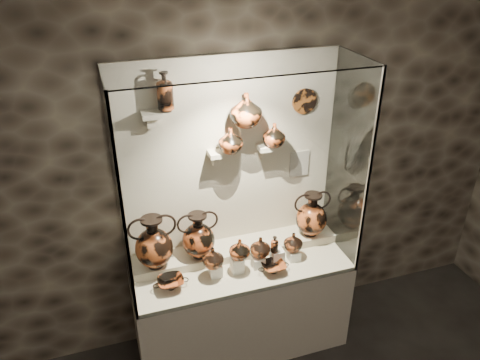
% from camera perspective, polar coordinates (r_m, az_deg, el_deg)
% --- Properties ---
extents(wall_back, '(5.00, 0.02, 3.20)m').
position_cam_1_polar(wall_back, '(3.55, -1.46, 2.51)').
color(wall_back, black).
rests_on(wall_back, ground).
extents(plinth, '(1.70, 0.60, 0.80)m').
position_cam_1_polar(plinth, '(3.98, 0.14, -15.23)').
color(plinth, '#C0B69B').
rests_on(plinth, floor).
extents(front_tier, '(1.68, 0.58, 0.03)m').
position_cam_1_polar(front_tier, '(3.71, 0.15, -10.56)').
color(front_tier, '#C3B597').
rests_on(front_tier, plinth).
extents(rear_tier, '(1.70, 0.25, 0.10)m').
position_cam_1_polar(rear_tier, '(3.82, -0.69, -8.60)').
color(rear_tier, '#C3B597').
rests_on(rear_tier, plinth).
extents(back_panel, '(1.70, 0.03, 1.60)m').
position_cam_1_polar(back_panel, '(3.55, -1.44, 2.47)').
color(back_panel, '#C0B69B').
rests_on(back_panel, plinth).
extents(glass_front, '(1.70, 0.01, 1.60)m').
position_cam_1_polar(glass_front, '(3.04, 1.92, -2.26)').
color(glass_front, white).
rests_on(glass_front, plinth).
extents(glass_left, '(0.01, 0.60, 1.60)m').
position_cam_1_polar(glass_left, '(3.15, -14.62, -2.03)').
color(glass_left, white).
rests_on(glass_left, plinth).
extents(glass_right, '(0.01, 0.60, 1.60)m').
position_cam_1_polar(glass_right, '(3.61, 13.03, 2.17)').
color(glass_right, white).
rests_on(glass_right, plinth).
extents(glass_top, '(1.70, 0.60, 0.01)m').
position_cam_1_polar(glass_top, '(2.99, 0.18, 13.83)').
color(glass_top, white).
rests_on(glass_top, back_panel).
extents(frame_post_left, '(0.02, 0.02, 1.60)m').
position_cam_1_polar(frame_post_left, '(2.90, -13.98, -4.75)').
color(frame_post_left, gray).
rests_on(frame_post_left, plinth).
extents(frame_post_right, '(0.02, 0.02, 1.60)m').
position_cam_1_polar(frame_post_right, '(3.39, 15.36, 0.10)').
color(frame_post_right, gray).
rests_on(frame_post_right, plinth).
extents(pedestal_a, '(0.09, 0.09, 0.10)m').
position_cam_1_polar(pedestal_a, '(3.58, -3.00, -10.89)').
color(pedestal_a, silver).
rests_on(pedestal_a, front_tier).
extents(pedestal_b, '(0.09, 0.09, 0.13)m').
position_cam_1_polar(pedestal_b, '(3.61, -0.37, -10.20)').
color(pedestal_b, silver).
rests_on(pedestal_b, front_tier).
extents(pedestal_c, '(0.09, 0.09, 0.09)m').
position_cam_1_polar(pedestal_c, '(3.67, 2.20, -9.92)').
color(pedestal_c, silver).
rests_on(pedestal_c, front_tier).
extents(pedestal_d, '(0.09, 0.09, 0.12)m').
position_cam_1_polar(pedestal_d, '(3.71, 4.56, -9.24)').
color(pedestal_d, silver).
rests_on(pedestal_d, front_tier).
extents(pedestal_e, '(0.09, 0.09, 0.08)m').
position_cam_1_polar(pedestal_e, '(3.77, 6.54, -9.05)').
color(pedestal_e, silver).
rests_on(pedestal_e, front_tier).
extents(bracket_ul, '(0.14, 0.12, 0.04)m').
position_cam_1_polar(bracket_ul, '(3.20, -10.68, 7.83)').
color(bracket_ul, '#C0B69B').
rests_on(bracket_ul, back_panel).
extents(bracket_ca, '(0.14, 0.12, 0.04)m').
position_cam_1_polar(bracket_ca, '(3.42, -2.70, 3.24)').
color(bracket_ca, '#C0B69B').
rests_on(bracket_ca, back_panel).
extents(bracket_cb, '(0.10, 0.12, 0.04)m').
position_cam_1_polar(bracket_cb, '(3.39, 0.50, 6.76)').
color(bracket_cb, '#C0B69B').
rests_on(bracket_cb, back_panel).
extents(bracket_cc, '(0.14, 0.12, 0.04)m').
position_cam_1_polar(bracket_cc, '(3.53, 3.27, 4.05)').
color(bracket_cc, '#C0B69B').
rests_on(bracket_cc, back_panel).
extents(amphora_left, '(0.34, 0.34, 0.42)m').
position_cam_1_polar(amphora_left, '(3.52, -10.49, -7.48)').
color(amphora_left, '#A94B20').
rests_on(amphora_left, rear_tier).
extents(amphora_mid, '(0.35, 0.35, 0.38)m').
position_cam_1_polar(amphora_mid, '(3.59, -5.12, -6.72)').
color(amphora_mid, '#B24A1F').
rests_on(amphora_mid, rear_tier).
extents(amphora_right, '(0.34, 0.34, 0.38)m').
position_cam_1_polar(amphora_right, '(3.87, 8.71, -4.15)').
color(amphora_right, '#A94B20').
rests_on(amphora_right, rear_tier).
extents(jug_a, '(0.17, 0.17, 0.17)m').
position_cam_1_polar(jug_a, '(3.49, -3.33, -9.40)').
color(jug_a, '#A94B20').
rests_on(jug_a, pedestal_a).
extents(jug_b, '(0.18, 0.18, 0.17)m').
position_cam_1_polar(jug_b, '(3.52, -0.06, -8.40)').
color(jug_b, '#B24A1F').
rests_on(jug_b, pedestal_b).
extents(jug_c, '(0.20, 0.20, 0.16)m').
position_cam_1_polar(jug_c, '(3.61, 2.48, -8.12)').
color(jug_c, '#A94B20').
rests_on(jug_c, pedestal_c).
extents(jug_e, '(0.15, 0.15, 0.16)m').
position_cam_1_polar(jug_e, '(3.71, 6.48, -7.47)').
color(jug_e, '#A94B20').
rests_on(jug_e, pedestal_e).
extents(lekythos_small, '(0.09, 0.09, 0.16)m').
position_cam_1_polar(lekythos_small, '(3.60, 4.22, -7.72)').
color(lekythos_small, '#B24A1F').
rests_on(lekythos_small, pedestal_d).
extents(kylix_left, '(0.26, 0.22, 0.10)m').
position_cam_1_polar(kylix_left, '(3.51, -8.44, -12.26)').
color(kylix_left, '#B24A1F').
rests_on(kylix_left, front_tier).
extents(kylix_right, '(0.29, 0.28, 0.09)m').
position_cam_1_polar(kylix_right, '(3.62, 4.11, -10.51)').
color(kylix_right, '#A94B20').
rests_on(kylix_right, front_tier).
extents(lekythos_tall, '(0.15, 0.15, 0.30)m').
position_cam_1_polar(lekythos_tall, '(3.15, -9.16, 10.82)').
color(lekythos_tall, '#A94B20').
rests_on(lekythos_tall, bracket_ul).
extents(ovoid_vase_a, '(0.19, 0.19, 0.19)m').
position_cam_1_polar(ovoid_vase_a, '(3.36, -1.17, 4.89)').
color(ovoid_vase_a, '#B24A1F').
rests_on(ovoid_vase_a, bracket_ca).
extents(ovoid_vase_b, '(0.29, 0.29, 0.24)m').
position_cam_1_polar(ovoid_vase_b, '(3.28, 0.74, 8.58)').
color(ovoid_vase_b, '#B24A1F').
rests_on(ovoid_vase_b, bracket_cb).
extents(ovoid_vase_c, '(0.18, 0.18, 0.18)m').
position_cam_1_polar(ovoid_vase_c, '(3.47, 4.18, 5.51)').
color(ovoid_vase_c, '#B24A1F').
rests_on(ovoid_vase_c, bracket_cc).
extents(wall_plate, '(0.20, 0.02, 0.20)m').
position_cam_1_polar(wall_plate, '(3.57, 7.86, 9.50)').
color(wall_plate, '#9A501E').
rests_on(wall_plate, back_panel).
extents(info_placard, '(0.16, 0.01, 0.22)m').
position_cam_1_polar(info_placard, '(3.77, 7.21, 2.00)').
color(info_placard, beige).
rests_on(info_placard, back_panel).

